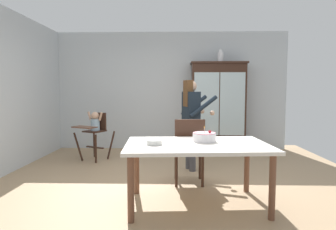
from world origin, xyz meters
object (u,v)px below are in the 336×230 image
(serving_bowl, at_px, (154,142))
(dining_chair_far_side, at_px, (189,147))
(adult_person, at_px, (191,114))
(birthday_cake, at_px, (204,137))
(dining_table, at_px, (197,150))
(china_cabinet, at_px, (218,107))
(ceramic_vase, at_px, (220,57))
(high_chair_with_toddler, at_px, (95,127))

(serving_bowl, height_order, dining_chair_far_side, dining_chair_far_side)
(serving_bowl, bearing_deg, adult_person, 72.83)
(birthday_cake, bearing_deg, dining_table, -125.90)
(china_cabinet, relative_size, adult_person, 1.30)
(china_cabinet, relative_size, birthday_cake, 7.10)
(china_cabinet, height_order, serving_bowl, china_cabinet)
(ceramic_vase, relative_size, dining_chair_far_side, 0.28)
(ceramic_vase, bearing_deg, dining_table, -103.06)
(china_cabinet, distance_m, serving_bowl, 3.45)
(china_cabinet, xyz_separation_m, adult_person, (-0.68, -1.60, -0.03))
(ceramic_vase, distance_m, birthday_cake, 3.34)
(dining_table, height_order, dining_chair_far_side, dining_chair_far_side)
(high_chair_with_toddler, bearing_deg, birthday_cake, -20.70)
(ceramic_vase, relative_size, high_chair_with_toddler, 0.28)
(adult_person, distance_m, birthday_cake, 1.42)
(birthday_cake, xyz_separation_m, dining_chair_far_side, (-0.15, 0.60, -0.24))
(adult_person, bearing_deg, high_chair_with_toddler, 50.97)
(birthday_cake, bearing_deg, ceramic_vase, 78.17)
(ceramic_vase, distance_m, dining_chair_far_side, 2.97)
(dining_table, bearing_deg, birthday_cake, 54.10)
(ceramic_vase, relative_size, adult_person, 0.18)
(birthday_cake, xyz_separation_m, serving_bowl, (-0.59, -0.22, -0.03))
(china_cabinet, bearing_deg, high_chair_with_toddler, -159.44)
(high_chair_with_toddler, bearing_deg, adult_person, 6.67)
(high_chair_with_toddler, relative_size, birthday_cake, 3.39)
(ceramic_vase, bearing_deg, adult_person, -114.08)
(adult_person, bearing_deg, dining_table, 159.96)
(serving_bowl, distance_m, dining_chair_far_side, 0.95)
(high_chair_with_toddler, bearing_deg, ceramic_vase, 46.54)
(dining_table, distance_m, birthday_cake, 0.22)
(china_cabinet, distance_m, ceramic_vase, 1.11)
(birthday_cake, relative_size, serving_bowl, 1.56)
(dining_table, height_order, birthday_cake, birthday_cake)
(china_cabinet, bearing_deg, ceramic_vase, 5.47)
(serving_bowl, bearing_deg, dining_chair_far_side, 62.03)
(china_cabinet, height_order, birthday_cake, china_cabinet)
(china_cabinet, distance_m, adult_person, 1.74)
(china_cabinet, xyz_separation_m, birthday_cake, (-0.59, -3.01, -0.20))
(dining_table, bearing_deg, serving_bowl, -169.92)
(ceramic_vase, relative_size, serving_bowl, 1.50)
(high_chair_with_toddler, distance_m, birthday_cake, 2.83)
(adult_person, bearing_deg, serving_bowl, 143.32)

